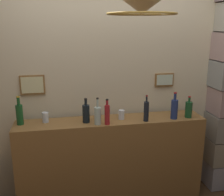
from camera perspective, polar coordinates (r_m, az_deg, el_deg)
name	(u,v)px	position (r m, az deg, el deg)	size (l,w,h in m)	color
panelled_rear_partition	(107,80)	(3.00, -1.07, 3.78)	(3.60, 0.15, 2.52)	beige
bar_shelf_unit	(111,161)	(3.06, -0.18, -13.05)	(1.99, 0.35, 0.96)	olive
liquor_bottle_rye	(86,113)	(2.77, -5.46, -3.17)	(0.07, 0.07, 0.25)	black
liquor_bottle_mezcal	(20,114)	(2.85, -18.81, -3.12)	(0.07, 0.07, 0.29)	#174E23
liquor_bottle_whiskey	(98,115)	(2.71, -3.02, -3.61)	(0.07, 0.07, 0.27)	#B3CAC0
liquor_bottle_tequila	(174,109)	(2.94, 12.93, -2.18)	(0.07, 0.07, 0.29)	navy
liquor_bottle_brandy	(189,109)	(3.03, 15.76, -2.27)	(0.08, 0.08, 0.23)	#174B26
liquor_bottle_port	(107,114)	(2.71, -1.02, -3.39)	(0.05, 0.05, 0.26)	#A71E25
liquor_bottle_sherry	(146,111)	(2.82, 7.19, -2.73)	(0.05, 0.05, 0.28)	black
glass_tumbler_rocks	(121,115)	(2.87, 1.99, -3.50)	(0.06, 0.06, 0.10)	silver
glass_tumbler_highball	(45,117)	(2.86, -13.78, -3.94)	(0.07, 0.07, 0.10)	silver
pendant_lamp	(142,2)	(2.11, 6.31, 19.30)	(0.52, 0.52, 0.45)	beige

